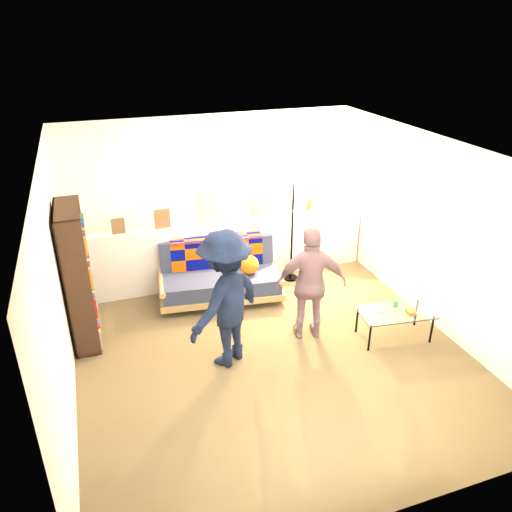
{
  "coord_description": "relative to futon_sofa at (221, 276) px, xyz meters",
  "views": [
    {
      "loc": [
        -1.8,
        -4.75,
        3.67
      ],
      "look_at": [
        0.0,
        0.4,
        1.05
      ],
      "focal_mm": 35.0,
      "sensor_mm": 36.0,
      "label": 1
    }
  ],
  "objects": [
    {
      "name": "coffee_table",
      "position": [
        1.78,
        -1.68,
        0.01
      ],
      "size": [
        0.97,
        0.61,
        0.47
      ],
      "color": "black",
      "rests_on": "ground"
    },
    {
      "name": "person_left",
      "position": [
        -0.33,
        -1.43,
        0.48
      ],
      "size": [
        1.22,
        1.1,
        1.64
      ],
      "primitive_type": "imported",
      "rotation": [
        0.0,
        0.0,
        3.73
      ],
      "color": "black",
      "rests_on": "ground"
    },
    {
      "name": "futon_sofa",
      "position": [
        0.0,
        0.0,
        0.0
      ],
      "size": [
        1.81,
        1.03,
        0.74
      ],
      "color": "tan",
      "rests_on": "ground"
    },
    {
      "name": "ledge_decor",
      "position": [
        -0.02,
        0.45,
        0.83
      ],
      "size": [
        2.97,
        0.02,
        0.45
      ],
      "color": "brown",
      "rests_on": "half_wall_ledge"
    },
    {
      "name": "bookshelf",
      "position": [
        -1.87,
        -0.41,
        0.47
      ],
      "size": [
        0.29,
        0.87,
        1.74
      ],
      "color": "black",
      "rests_on": "ground"
    },
    {
      "name": "floor_lamp",
      "position": [
        1.17,
        0.22,
        0.79
      ],
      "size": [
        0.37,
        0.31,
        1.59
      ],
      "color": "black",
      "rests_on": "ground"
    },
    {
      "name": "person_right",
      "position": [
        0.79,
        -1.28,
        0.4
      ],
      "size": [
        0.93,
        0.58,
        1.48
      ],
      "primitive_type": "imported",
      "rotation": [
        0.0,
        0.0,
        2.88
      ],
      "color": "#BF7B88",
      "rests_on": "ground"
    },
    {
      "name": "room_shell",
      "position": [
        0.21,
        -0.86,
        1.33
      ],
      "size": [
        4.6,
        5.05,
        2.45
      ],
      "color": "silver",
      "rests_on": "ground"
    },
    {
      "name": "half_wall_ledge",
      "position": [
        0.21,
        0.47,
        0.16
      ],
      "size": [
        4.45,
        0.15,
        1.0
      ],
      "primitive_type": "cube",
      "color": "silver",
      "rests_on": "ground"
    },
    {
      "name": "ground",
      "position": [
        0.21,
        -1.33,
        -0.34
      ],
      "size": [
        5.0,
        5.0,
        0.0
      ],
      "primitive_type": "plane",
      "color": "brown",
      "rests_on": "ground"
    }
  ]
}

